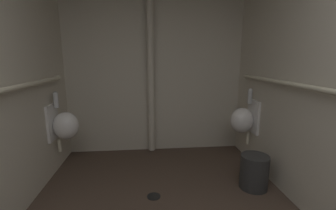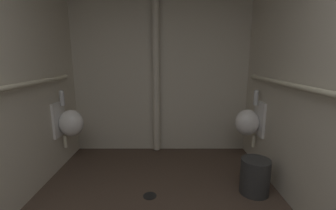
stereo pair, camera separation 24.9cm
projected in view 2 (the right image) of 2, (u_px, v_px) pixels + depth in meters
wall_right at (327, 64)px, 1.75m from camera, size 0.06×3.34×2.73m
wall_back at (162, 61)px, 3.36m from camera, size 2.70×0.06×2.73m
urinal_left_mid at (71, 122)px, 2.90m from camera, size 0.32×0.30×0.76m
urinal_right_mid at (250, 122)px, 2.92m from camera, size 0.32×0.30×0.76m
supply_pipe_right at (311, 90)px, 1.80m from camera, size 0.06×2.52×0.06m
standpipe_back_wall at (157, 61)px, 3.25m from camera, size 0.10×0.10×2.68m
floor_drain at (151, 196)px, 2.37m from camera, size 0.14×0.14×0.01m
waste_bin at (256, 176)px, 2.39m from camera, size 0.30×0.30×0.38m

